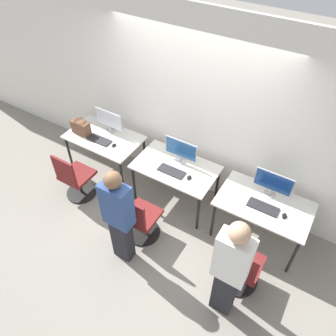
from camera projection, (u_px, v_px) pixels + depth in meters
name	position (u px, v px, depth m)	size (l,w,h in m)	color
ground_plane	(163.00, 215.00, 4.98)	(20.00, 20.00, 0.00)	gray
wall_back	(194.00, 110.00, 4.53)	(12.00, 0.05, 2.80)	silver
desk_left	(104.00, 140.00, 5.25)	(1.20, 0.72, 0.72)	silver
monitor_left	(109.00, 121.00, 5.16)	(0.50, 0.17, 0.38)	#B2B2B7
keyboard_left	(99.00, 140.00, 5.13)	(0.40, 0.16, 0.02)	#262628
mouse_left	(114.00, 145.00, 5.03)	(0.06, 0.09, 0.03)	black
office_chair_left	(75.00, 180.00, 5.02)	(0.48, 0.48, 0.88)	black
desk_center	(176.00, 170.00, 4.76)	(1.20, 0.72, 0.72)	silver
monitor_center	(181.00, 150.00, 4.64)	(0.50, 0.17, 0.38)	#B2B2B7
keyboard_center	(171.00, 171.00, 4.62)	(0.40, 0.16, 0.02)	#262628
mouse_center	(189.00, 177.00, 4.52)	(0.06, 0.09, 0.03)	black
office_chair_center	(140.00, 220.00, 4.47)	(0.48, 0.48, 0.88)	black
person_center	(119.00, 216.00, 3.91)	(0.36, 0.20, 1.56)	#232328
desk_right	(264.00, 207.00, 4.26)	(1.20, 0.72, 0.72)	silver
monitor_right	(273.00, 183.00, 4.18)	(0.50, 0.17, 0.38)	#B2B2B7
keyboard_right	(263.00, 207.00, 4.16)	(0.40, 0.16, 0.02)	#262628
mouse_right	(284.00, 216.00, 4.05)	(0.06, 0.09, 0.03)	black
office_chair_right	(241.00, 269.00, 3.94)	(0.48, 0.48, 0.88)	black
person_right	(230.00, 268.00, 3.37)	(0.36, 0.21, 1.62)	#232328
handbag	(81.00, 127.00, 5.19)	(0.30, 0.18, 0.25)	brown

